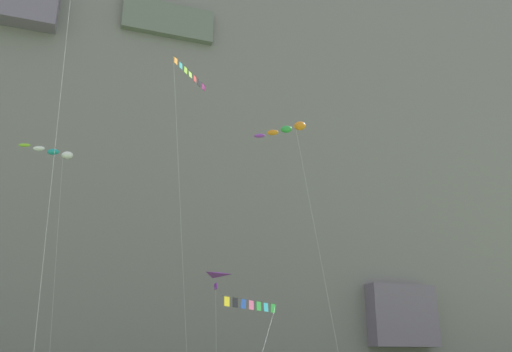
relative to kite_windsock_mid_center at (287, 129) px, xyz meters
name	(u,v)px	position (x,y,z in m)	size (l,w,h in m)	color
cliff_face	(151,93)	(-6.30, 37.89, 21.00)	(180.00, 28.16, 82.37)	slate
kite_windsock_mid_center	(287,129)	(0.00, 0.00, 0.00)	(5.12, 4.54, 20.69)	orange
kite_banner_mid_left	(251,307)	(-4.76, -5.22, -14.40)	(4.55, 6.95, 6.18)	black
kite_banner_far_left	(190,83)	(-6.99, 5.16, 5.54)	(3.89, 4.38, 26.95)	black
kite_delta_mid_right	(213,287)	(-3.60, 8.44, -11.47)	(2.07, 6.52, 8.96)	purple
kite_windsock_high_center	(54,153)	(-17.47, 9.49, -0.70)	(4.63, 3.32, 20.03)	white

